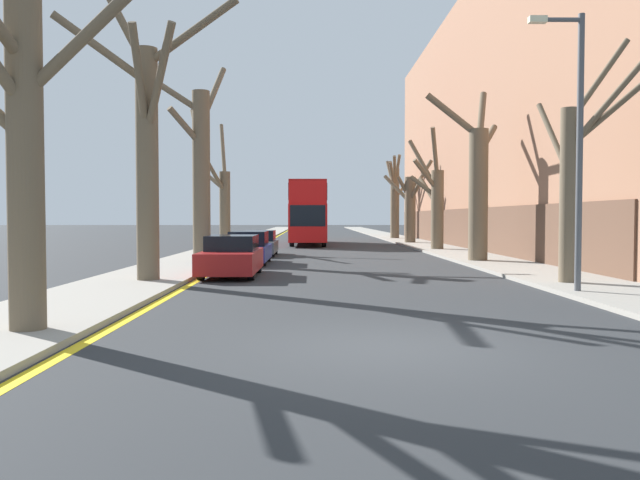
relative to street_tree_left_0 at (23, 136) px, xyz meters
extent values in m
plane|color=#2B2D30|center=(5.93, -0.89, -3.30)|extent=(300.00, 300.00, 0.00)
cube|color=gray|center=(-0.60, 49.11, -3.24)|extent=(3.10, 120.00, 0.12)
cube|color=gray|center=(12.47, 49.11, -3.24)|extent=(3.10, 120.00, 0.12)
cube|color=#93664C|center=(19.02, 29.79, 4.64)|extent=(10.00, 45.43, 15.88)
cube|color=brown|center=(14.00, 29.79, -2.05)|extent=(0.12, 44.52, 2.50)
cube|color=yellow|center=(1.12, 49.11, -3.29)|extent=(0.24, 120.00, 0.01)
cylinder|color=brown|center=(-0.02, 0.09, -0.35)|extent=(0.58, 0.58, 5.89)
cylinder|color=brown|center=(1.30, -0.02, 1.86)|extent=(2.80, 0.45, 2.53)
cylinder|color=brown|center=(-0.18, 8.30, 0.17)|extent=(0.66, 0.66, 6.94)
cylinder|color=brown|center=(-0.18, 7.58, 2.55)|extent=(0.23, 1.65, 2.92)
cylinder|color=brown|center=(-1.31, 7.73, 3.45)|extent=(2.47, 1.41, 1.79)
cylinder|color=brown|center=(0.36, 7.59, 2.52)|extent=(1.38, 1.71, 3.01)
cylinder|color=brown|center=(1.20, 7.95, 3.99)|extent=(2.92, 0.96, 1.87)
cylinder|color=brown|center=(-1.02, 8.24, 4.70)|extent=(1.89, 0.36, 3.38)
cylinder|color=brown|center=(-0.09, 16.83, 0.41)|extent=(0.76, 0.76, 7.41)
cylinder|color=brown|center=(-0.64, 16.28, 2.50)|extent=(1.42, 1.41, 1.59)
cylinder|color=brown|center=(-0.38, 17.48, 2.53)|extent=(0.90, 1.61, 2.10)
cylinder|color=brown|center=(-1.29, 16.77, 4.01)|extent=(2.55, 0.38, 1.77)
cylinder|color=brown|center=(-0.35, 17.72, 2.21)|extent=(0.83, 2.05, 2.54)
cylinder|color=brown|center=(0.25, 17.88, 4.11)|extent=(1.00, 2.39, 2.98)
cylinder|color=brown|center=(-0.18, 24.72, -1.04)|extent=(0.60, 0.60, 4.52)
cylinder|color=brown|center=(-0.39, 25.57, 2.52)|extent=(0.67, 1.93, 3.19)
cylinder|color=brown|center=(-0.77, 23.55, 1.36)|extent=(1.42, 2.57, 2.77)
cylinder|color=brown|center=(-1.11, 25.53, 0.94)|extent=(2.08, 1.85, 1.70)
cylinder|color=brown|center=(-0.64, 24.25, 0.98)|extent=(1.20, 1.21, 2.02)
cylinder|color=brown|center=(11.98, 7.43, -0.76)|extent=(0.47, 0.47, 5.07)
cylinder|color=brown|center=(13.07, 6.77, 1.77)|extent=(2.37, 1.52, 2.31)
cylinder|color=brown|center=(12.79, 6.62, 1.88)|extent=(1.82, 1.82, 2.62)
cylinder|color=brown|center=(12.71, 7.27, 2.48)|extent=(1.64, 0.50, 2.34)
cylinder|color=brown|center=(11.86, 8.27, 1.04)|extent=(0.43, 1.84, 2.34)
cylinder|color=brown|center=(11.87, 16.59, -0.41)|extent=(0.82, 0.82, 5.77)
cylinder|color=brown|center=(12.15, 17.30, 2.97)|extent=(0.93, 1.76, 2.72)
cylinder|color=brown|center=(10.76, 16.66, 3.05)|extent=(2.40, 0.44, 1.99)
cylinder|color=brown|center=(12.45, 17.45, 2.08)|extent=(1.49, 2.02, 1.66)
cylinder|color=brown|center=(12.06, 26.30, -0.94)|extent=(0.73, 0.73, 4.72)
cylinder|color=brown|center=(11.35, 27.00, 1.76)|extent=(1.75, 1.73, 3.22)
cylinder|color=brown|center=(11.37, 26.80, 0.47)|extent=(1.66, 1.29, 1.46)
cylinder|color=brown|center=(11.78, 25.66, 2.27)|extent=(0.88, 1.59, 3.08)
cylinder|color=brown|center=(11.32, 25.93, 1.11)|extent=(1.76, 1.04, 1.90)
cylinder|color=brown|center=(11.74, 27.33, 0.22)|extent=(0.95, 2.29, 1.93)
cylinder|color=brown|center=(11.97, 35.84, -0.82)|extent=(0.80, 0.80, 4.95)
cylinder|color=brown|center=(12.21, 35.16, 0.54)|extent=(0.81, 1.62, 1.58)
cylinder|color=brown|center=(12.72, 35.67, 1.55)|extent=(1.79, 0.65, 2.75)
cylinder|color=brown|center=(11.14, 36.74, 0.80)|extent=(1.98, 2.12, 2.24)
cylinder|color=brown|center=(11.52, 35.89, 0.82)|extent=(1.18, 0.42, 1.83)
cylinder|color=brown|center=(12.11, 45.40, -0.13)|extent=(0.78, 0.78, 6.34)
cylinder|color=brown|center=(12.78, 46.36, 1.13)|extent=(1.67, 2.19, 1.84)
cylinder|color=brown|center=(11.85, 46.17, 2.30)|extent=(0.84, 1.84, 3.06)
cylinder|color=brown|center=(11.73, 44.11, 2.12)|extent=(1.06, 2.84, 2.71)
cylinder|color=brown|center=(12.22, 44.79, 2.90)|extent=(0.54, 1.51, 2.56)
cylinder|color=brown|center=(11.93, 44.26, 2.67)|extent=(0.66, 2.53, 2.63)
cube|color=red|center=(4.43, 34.94, -1.70)|extent=(2.50, 11.18, 2.49)
cube|color=red|center=(4.43, 34.94, 0.27)|extent=(2.45, 10.95, 1.46)
cube|color=#A91111|center=(4.43, 34.94, 1.06)|extent=(2.45, 10.95, 0.12)
cube|color=black|center=(4.43, 34.94, -1.23)|extent=(2.53, 9.83, 1.29)
cube|color=black|center=(4.43, 34.94, 0.35)|extent=(2.53, 9.83, 1.11)
cube|color=black|center=(4.43, 29.37, -1.23)|extent=(2.25, 0.06, 1.36)
cylinder|color=black|center=(3.34, 31.58, -2.81)|extent=(0.30, 0.96, 0.96)
cylinder|color=black|center=(5.51, 31.58, -2.81)|extent=(0.30, 0.96, 0.96)
cylinder|color=black|center=(3.34, 38.06, -2.81)|extent=(0.30, 0.96, 0.96)
cylinder|color=black|center=(5.51, 38.06, -2.81)|extent=(0.30, 0.96, 0.96)
cube|color=maroon|center=(1.99, 10.61, -2.78)|extent=(1.80, 4.34, 0.68)
cube|color=black|center=(1.99, 10.88, -2.19)|extent=(1.58, 2.26, 0.50)
cylinder|color=black|center=(1.20, 9.31, -2.97)|extent=(0.20, 0.65, 0.65)
cylinder|color=black|center=(2.78, 9.31, -2.97)|extent=(0.20, 0.65, 0.65)
cylinder|color=black|center=(1.20, 11.92, -2.97)|extent=(0.20, 0.65, 0.65)
cylinder|color=black|center=(2.78, 11.92, -2.97)|extent=(0.20, 0.65, 0.65)
cube|color=navy|center=(1.99, 16.15, -2.82)|extent=(1.72, 4.44, 0.59)
cube|color=black|center=(1.99, 16.42, -2.23)|extent=(1.51, 2.31, 0.61)
cylinder|color=black|center=(1.24, 14.82, -2.96)|extent=(0.20, 0.68, 0.68)
cylinder|color=black|center=(2.74, 14.82, -2.96)|extent=(0.20, 0.68, 0.68)
cylinder|color=black|center=(1.24, 17.48, -2.96)|extent=(0.20, 0.68, 0.68)
cylinder|color=black|center=(2.74, 17.48, -2.96)|extent=(0.20, 0.68, 0.68)
cube|color=#4C5156|center=(1.99, 21.82, -2.83)|extent=(1.72, 4.21, 0.58)
cube|color=black|center=(1.99, 22.07, -2.27)|extent=(1.51, 2.19, 0.54)
cylinder|color=black|center=(1.25, 20.55, -2.96)|extent=(0.20, 0.66, 0.66)
cylinder|color=black|center=(2.74, 20.55, -2.96)|extent=(0.20, 0.66, 0.66)
cylinder|color=black|center=(1.25, 23.08, -2.96)|extent=(0.20, 0.66, 0.66)
cylinder|color=black|center=(2.74, 23.08, -2.96)|extent=(0.20, 0.66, 0.66)
cylinder|color=#4C4F54|center=(11.39, 5.34, 0.22)|extent=(0.16, 0.16, 7.03)
cylinder|color=#4C4F54|center=(10.84, 5.34, 3.58)|extent=(1.10, 0.11, 0.11)
cube|color=beige|center=(10.29, 5.34, 3.58)|extent=(0.44, 0.20, 0.16)
camera|label=1|loc=(4.69, -10.22, -1.32)|focal=35.00mm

